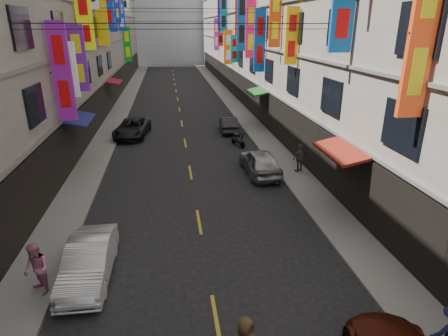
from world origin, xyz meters
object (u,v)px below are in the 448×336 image
object	(u,v)px
car_left_mid	(89,261)
car_right_far	(228,124)
pedestrian_lfar	(37,269)
car_right_mid	(260,162)
pedestrian_rfar	(300,158)
car_left_far	(132,128)
scooter_far_right	(238,140)

from	to	relation	value
car_left_mid	car_right_far	size ratio (longest dim) A/B	1.09
car_right_far	pedestrian_lfar	size ratio (longest dim) A/B	2.14
car_left_mid	car_right_far	xyz separation A→B (m)	(7.66, 18.09, -0.05)
car_left_mid	car_right_mid	xyz separation A→B (m)	(8.00, 8.60, 0.07)
car_right_mid	pedestrian_lfar	size ratio (longest dim) A/B	2.48
pedestrian_rfar	car_left_far	bearing A→B (deg)	-63.47
car_left_mid	car_left_far	world-z (taller)	car_left_far
car_right_mid	pedestrian_rfar	xyz separation A→B (m)	(2.28, -0.30, 0.22)
car_right_far	pedestrian_rfar	size ratio (longest dim) A/B	2.22
pedestrian_lfar	car_right_far	bearing A→B (deg)	112.91
scooter_far_right	pedestrian_rfar	xyz separation A→B (m)	(2.57, -5.83, 0.52)
car_left_far	car_left_mid	bearing A→B (deg)	-82.26
pedestrian_rfar	scooter_far_right	bearing A→B (deg)	-87.00
car_left_mid	car_right_far	bearing A→B (deg)	67.99
car_left_mid	pedestrian_rfar	world-z (taller)	pedestrian_rfar
car_left_far	pedestrian_rfar	bearing A→B (deg)	-34.86
pedestrian_rfar	pedestrian_lfar	bearing A→B (deg)	16.90
car_left_mid	scooter_far_right	bearing A→B (deg)	62.29
scooter_far_right	car_left_far	world-z (taller)	car_left_far
pedestrian_lfar	scooter_far_right	bearing A→B (deg)	107.07
car_left_far	car_right_mid	size ratio (longest dim) A/B	1.12
scooter_far_right	car_right_far	xyz separation A→B (m)	(-0.06, 3.96, 0.17)
car_left_far	pedestrian_lfar	bearing A→B (deg)	-86.59
car_left_far	scooter_far_right	bearing A→B (deg)	-17.45
scooter_far_right	car_right_far	size ratio (longest dim) A/B	0.47
car_right_far	scooter_far_right	bearing A→B (deg)	93.65
scooter_far_right	pedestrian_lfar	distance (m)	17.43
pedestrian_lfar	pedestrian_rfar	world-z (taller)	pedestrian_lfar
scooter_far_right	car_left_far	size ratio (longest dim) A/B	0.36
car_right_mid	car_right_far	distance (m)	9.50
car_right_far	car_left_mid	bearing A→B (deg)	69.85
pedestrian_rfar	car_right_far	bearing A→B (deg)	-95.75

